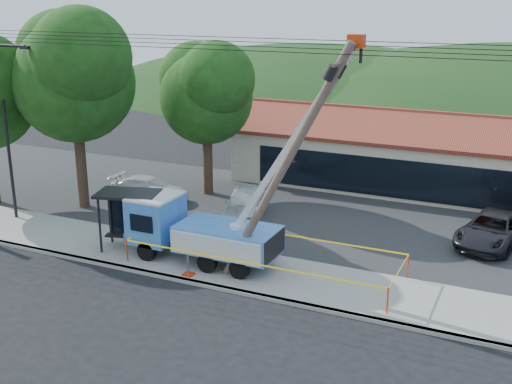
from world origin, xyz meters
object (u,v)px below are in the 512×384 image
Objects in this scene: bus_shelter at (130,206)px; car_silver at (245,219)px; car_white at (150,202)px; leaning_pole at (289,157)px; utility_truck at (200,228)px; car_dark at (491,246)px.

bus_shelter is 6.91m from car_silver.
bus_shelter reaches higher than car_white.
car_white is at bearing 148.04° from leaning_pole.
bus_shelter is (-7.93, 0.68, -3.27)m from leaning_pole.
utility_truck is 3.59m from bus_shelter.
leaning_pole is 11.98m from car_dark.
utility_truck reaches higher than leaning_pole.
car_dark is at bearing 49.20° from leaning_pole.
bus_shelter is (-3.56, -0.00, 0.48)m from utility_truck.
leaning_pole is 3.10× the size of bus_shelter.
car_silver is (-0.72, 5.93, -1.64)m from utility_truck.
leaning_pole is 2.07× the size of car_silver.
utility_truck is at bearing -100.99° from car_silver.
leaning_pole is at bearing -20.26° from bus_shelter.
utility_truck is 1.05× the size of leaning_pole.
car_dark is at bearing 33.16° from utility_truck.
car_silver reaches higher than car_dark.
utility_truck is 2.23× the size of car_white.
utility_truck is 6.19m from car_silver.
car_dark reaches higher than car_white.
leaning_pole is 8.60m from bus_shelter.
car_white is at bearing -163.58° from car_dark.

